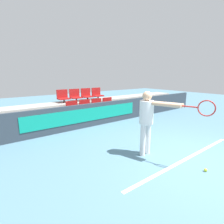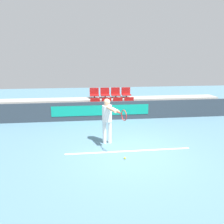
% 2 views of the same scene
% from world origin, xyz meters
% --- Properties ---
extents(ground_plane, '(30.00, 30.00, 0.00)m').
position_xyz_m(ground_plane, '(0.00, 0.00, 0.00)').
color(ground_plane, slate).
extents(court_baseline, '(4.04, 0.08, 0.01)m').
position_xyz_m(court_baseline, '(0.00, 0.18, 0.00)').
color(court_baseline, white).
rests_on(court_baseline, ground).
extents(barrier_wall, '(12.19, 0.14, 0.88)m').
position_xyz_m(barrier_wall, '(-0.02, 3.83, 0.44)').
color(barrier_wall, '#2D3842').
rests_on(barrier_wall, ground).
extents(bleacher_tier_front, '(11.79, 0.93, 0.38)m').
position_xyz_m(bleacher_tier_front, '(0.00, 4.37, 0.19)').
color(bleacher_tier_front, '#9E9E99').
rests_on(bleacher_tier_front, ground).
extents(bleacher_tier_middle, '(11.79, 0.93, 0.77)m').
position_xyz_m(bleacher_tier_middle, '(0.00, 5.30, 0.38)').
color(bleacher_tier_middle, '#9E9E99').
rests_on(bleacher_tier_middle, ground).
extents(stadium_chair_0, '(0.48, 0.39, 0.54)m').
position_xyz_m(stadium_chair_0, '(-0.86, 4.49, 0.62)').
color(stadium_chair_0, '#333333').
rests_on(stadium_chair_0, bleacher_tier_front).
extents(stadium_chair_1, '(0.48, 0.39, 0.54)m').
position_xyz_m(stadium_chair_1, '(-0.29, 4.49, 0.62)').
color(stadium_chair_1, '#333333').
rests_on(stadium_chair_1, bleacher_tier_front).
extents(stadium_chair_2, '(0.48, 0.39, 0.54)m').
position_xyz_m(stadium_chair_2, '(0.29, 4.49, 0.62)').
color(stadium_chair_2, '#333333').
rests_on(stadium_chair_2, bleacher_tier_front).
extents(stadium_chair_3, '(0.48, 0.39, 0.54)m').
position_xyz_m(stadium_chair_3, '(0.86, 4.49, 0.62)').
color(stadium_chair_3, '#333333').
rests_on(stadium_chair_3, bleacher_tier_front).
extents(stadium_chair_4, '(0.48, 0.39, 0.54)m').
position_xyz_m(stadium_chair_4, '(-0.86, 5.41, 1.01)').
color(stadium_chair_4, '#333333').
rests_on(stadium_chair_4, bleacher_tier_middle).
extents(stadium_chair_5, '(0.48, 0.39, 0.54)m').
position_xyz_m(stadium_chair_5, '(-0.29, 5.41, 1.01)').
color(stadium_chair_5, '#333333').
rests_on(stadium_chair_5, bleacher_tier_middle).
extents(stadium_chair_6, '(0.48, 0.39, 0.54)m').
position_xyz_m(stadium_chair_6, '(0.29, 5.41, 1.01)').
color(stadium_chair_6, '#333333').
rests_on(stadium_chair_6, bleacher_tier_middle).
extents(stadium_chair_7, '(0.48, 0.39, 0.54)m').
position_xyz_m(stadium_chair_7, '(0.86, 5.41, 1.01)').
color(stadium_chair_7, '#333333').
rests_on(stadium_chair_7, bleacher_tier_middle).
extents(tennis_player, '(0.60, 1.51, 1.57)m').
position_xyz_m(tennis_player, '(-0.60, 0.88, 0.98)').
color(tennis_player, silver).
rests_on(tennis_player, ground).
extents(tennis_ball, '(0.07, 0.07, 0.07)m').
position_xyz_m(tennis_ball, '(-0.22, -0.35, 0.03)').
color(tennis_ball, '#CCDB33').
rests_on(tennis_ball, ground).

